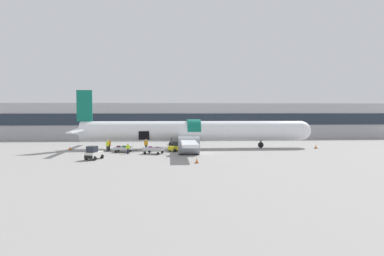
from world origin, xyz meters
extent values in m
plane|color=gray|center=(0.00, 0.00, 0.00)|extent=(500.00, 500.00, 0.00)
cube|color=#B2B2B7|center=(0.00, 32.38, 4.01)|extent=(96.52, 12.81, 8.01)
cube|color=#232D3D|center=(0.00, 25.91, 4.41)|extent=(94.59, 0.16, 2.56)
cylinder|color=white|center=(-0.89, 6.57, 2.90)|extent=(37.15, 3.35, 3.35)
sphere|color=white|center=(17.69, 6.57, 2.90)|extent=(3.18, 3.18, 3.18)
cone|color=white|center=(-19.46, 6.57, 2.90)|extent=(3.85, 3.08, 3.08)
cylinder|color=#0F6B56|center=(-0.89, 6.54, 3.20)|extent=(2.23, 3.35, 3.35)
cube|color=#0F6B56|center=(-18.84, 6.57, 7.13)|extent=(2.51, 0.28, 5.12)
cube|color=white|center=(-18.94, 2.21, 3.24)|extent=(0.87, 8.74, 0.20)
cube|color=white|center=(-18.94, 10.94, 3.24)|extent=(0.87, 8.74, 0.20)
cube|color=white|center=(-2.37, -1.73, 1.98)|extent=(2.07, 15.60, 0.40)
cube|color=white|center=(-2.37, 14.88, 1.98)|extent=(2.07, 15.60, 0.40)
cylinder|color=gray|center=(-2.17, -1.65, 1.32)|extent=(3.02, 2.58, 2.58)
cylinder|color=gray|center=(-2.17, 14.80, 1.32)|extent=(3.02, 2.58, 2.58)
cube|color=black|center=(-9.06, 4.92, 2.32)|extent=(1.70, 0.12, 1.40)
cylinder|color=#56565B|center=(10.63, 6.57, 1.27)|extent=(0.22, 0.22, 1.58)
sphere|color=black|center=(10.63, 6.57, 0.49)|extent=(0.97, 0.97, 0.97)
cylinder|color=#56565B|center=(-4.60, 4.20, 1.27)|extent=(0.22, 0.22, 1.58)
sphere|color=black|center=(-4.60, 4.20, 0.49)|extent=(0.97, 0.97, 0.97)
cylinder|color=#56565B|center=(-4.60, 8.95, 1.27)|extent=(0.22, 0.22, 1.58)
sphere|color=black|center=(-4.60, 8.95, 0.49)|extent=(0.97, 0.97, 0.97)
cube|color=yellow|center=(-3.95, 2.37, 0.54)|extent=(2.51, 2.39, 0.61)
cube|color=#232833|center=(-3.65, 2.63, 1.20)|extent=(1.45, 1.45, 0.70)
cube|color=black|center=(-3.06, 3.13, 0.42)|extent=(0.81, 0.92, 0.31)
sphere|color=black|center=(-2.99, 2.42, 0.28)|extent=(0.56, 0.56, 0.56)
sphere|color=black|center=(-3.75, 3.31, 0.28)|extent=(0.56, 0.56, 0.56)
sphere|color=black|center=(-4.16, 1.43, 0.28)|extent=(0.56, 0.56, 0.56)
sphere|color=black|center=(-4.92, 2.33, 0.28)|extent=(0.56, 0.56, 0.56)
cube|color=silver|center=(-14.76, -5.65, 0.61)|extent=(2.04, 2.94, 0.74)
cube|color=#232833|center=(-14.91, -6.09, 1.38)|extent=(1.39, 1.48, 0.80)
cube|color=black|center=(-15.20, -6.96, 0.46)|extent=(1.10, 0.47, 0.37)
sphere|color=black|center=(-15.61, -6.32, 0.28)|extent=(0.56, 0.56, 0.56)
sphere|color=black|center=(-14.49, -6.70, 0.28)|extent=(0.56, 0.56, 0.56)
sphere|color=black|center=(-15.02, -4.59, 0.28)|extent=(0.56, 0.56, 0.56)
sphere|color=black|center=(-13.91, -4.97, 0.28)|extent=(0.56, 0.56, 0.56)
cube|color=#B7BABF|center=(-12.00, 1.77, 0.46)|extent=(2.82, 1.94, 0.05)
cube|color=#B7BABF|center=(-10.69, 1.67, 0.66)|extent=(0.20, 1.72, 0.35)
cube|color=#B7BABF|center=(-12.07, 0.95, 0.66)|extent=(2.63, 0.28, 0.35)
cube|color=#B7BABF|center=(-11.93, 2.60, 0.66)|extent=(2.63, 0.28, 0.35)
cube|color=#333338|center=(-10.21, 1.63, 0.27)|extent=(0.90, 0.15, 0.06)
sphere|color=black|center=(-11.14, 0.84, 0.20)|extent=(0.40, 0.40, 0.40)
sphere|color=black|center=(-10.99, 2.55, 0.20)|extent=(0.40, 0.40, 0.40)
sphere|color=black|center=(-13.01, 0.99, 0.20)|extent=(0.40, 0.40, 0.40)
sphere|color=black|center=(-12.86, 2.71, 0.20)|extent=(0.40, 0.40, 0.40)
cube|color=#14472D|center=(-11.82, 1.64, 0.75)|extent=(0.57, 0.35, 0.53)
cube|color=olive|center=(-11.24, 1.44, 0.65)|extent=(0.34, 0.27, 0.33)
cube|color=#4C1E1E|center=(-12.74, 2.12, 0.73)|extent=(0.55, 0.29, 0.48)
cube|color=#B7BABF|center=(-7.28, -0.48, 0.55)|extent=(3.34, 2.61, 0.05)
cube|color=#B7BABF|center=(-5.94, -0.99, 0.78)|extent=(0.65, 1.59, 0.40)
cube|color=#B7BABF|center=(-7.57, -1.23, 0.78)|extent=(2.71, 1.08, 0.40)
cube|color=#B7BABF|center=(-6.99, 0.28, 0.78)|extent=(2.71, 1.08, 0.40)
cube|color=#333338|center=(-5.49, -1.16, 0.32)|extent=(0.87, 0.40, 0.06)
sphere|color=black|center=(-6.62, -1.63, 0.20)|extent=(0.40, 0.40, 0.40)
sphere|color=black|center=(-6.02, -0.06, 0.20)|extent=(0.40, 0.40, 0.40)
sphere|color=black|center=(-8.54, -0.90, 0.20)|extent=(0.40, 0.40, 0.40)
sphere|color=black|center=(-7.94, 0.67, 0.20)|extent=(0.40, 0.40, 0.40)
cube|color=#721951|center=(-7.75, -0.60, 0.85)|extent=(0.49, 0.33, 0.54)
cube|color=#4C1E1E|center=(-6.71, -0.50, 0.78)|extent=(0.47, 0.38, 0.40)
cylinder|color=#2D2D33|center=(-8.67, 3.93, 0.44)|extent=(0.37, 0.37, 0.87)
cylinder|color=orange|center=(-8.67, 3.93, 1.22)|extent=(0.47, 0.47, 0.69)
sphere|color=beige|center=(-8.67, 3.93, 1.68)|extent=(0.24, 0.24, 0.24)
cylinder|color=orange|center=(-8.91, 3.97, 1.14)|extent=(0.15, 0.15, 0.63)
cylinder|color=orange|center=(-8.43, 3.89, 1.14)|extent=(0.15, 0.15, 0.63)
cylinder|color=#1E2338|center=(-11.01, -0.47, 0.37)|extent=(0.32, 0.32, 0.75)
cylinder|color=#B7E019|center=(-11.01, -0.47, 1.04)|extent=(0.41, 0.41, 0.59)
sphere|color=tan|center=(-11.01, -0.47, 1.43)|extent=(0.21, 0.21, 0.21)
cylinder|color=#B7E019|center=(-11.21, -0.43, 0.97)|extent=(0.13, 0.13, 0.54)
cylinder|color=#B7E019|center=(-10.81, -0.52, 0.97)|extent=(0.13, 0.13, 0.54)
cylinder|color=black|center=(-14.48, 3.88, 0.44)|extent=(0.44, 0.44, 0.88)
cylinder|color=orange|center=(-14.48, 3.88, 1.22)|extent=(0.56, 0.56, 0.69)
sphere|color=beige|center=(-14.48, 3.88, 1.69)|extent=(0.24, 0.24, 0.24)
cylinder|color=orange|center=(-14.69, 3.76, 1.15)|extent=(0.18, 0.18, 0.63)
cylinder|color=orange|center=(-14.27, 3.99, 1.15)|extent=(0.18, 0.18, 0.63)
cylinder|color=#2D2D33|center=(-14.54, 2.76, 0.43)|extent=(0.44, 0.44, 0.86)
cylinder|color=#CCE523|center=(-14.54, 2.76, 1.20)|extent=(0.57, 0.57, 0.68)
sphere|color=beige|center=(-14.54, 2.76, 1.65)|extent=(0.24, 0.24, 0.24)
cylinder|color=#CCE523|center=(-14.70, 2.93, 1.12)|extent=(0.18, 0.18, 0.62)
cylinder|color=#CCE523|center=(-14.37, 2.58, 1.12)|extent=(0.18, 0.18, 0.62)
cube|color=black|center=(19.60, 4.96, 0.01)|extent=(0.59, 0.59, 0.03)
cone|color=orange|center=(19.60, 4.96, 0.32)|extent=(0.44, 0.44, 0.64)
cylinder|color=white|center=(19.60, 4.96, 0.35)|extent=(0.25, 0.25, 0.08)
cube|color=black|center=(-1.69, -9.76, 0.01)|extent=(0.48, 0.48, 0.03)
cone|color=orange|center=(-1.69, -9.76, 0.35)|extent=(0.36, 0.36, 0.69)
cylinder|color=white|center=(-1.69, -9.76, 0.38)|extent=(0.21, 0.21, 0.08)
cube|color=black|center=(-0.85, -1.63, 0.01)|extent=(0.47, 0.47, 0.03)
cone|color=orange|center=(-0.85, -1.63, 0.39)|extent=(0.35, 0.35, 0.78)
cylinder|color=white|center=(-0.85, -1.63, 0.43)|extent=(0.20, 0.20, 0.09)
cube|color=black|center=(-20.93, 5.40, 0.01)|extent=(0.61, 0.61, 0.03)
cone|color=orange|center=(-20.93, 5.40, 0.32)|extent=(0.45, 0.45, 0.65)
cylinder|color=white|center=(-20.93, 5.40, 0.36)|extent=(0.26, 0.26, 0.08)
camera|label=1|loc=(-5.06, -50.62, 6.32)|focal=32.00mm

